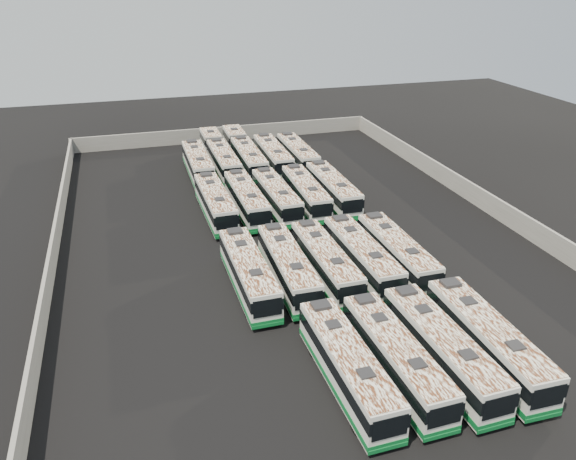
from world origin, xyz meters
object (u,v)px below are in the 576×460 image
object	(u,v)px
bus_front_right	(442,349)
bus_midback_far_right	(333,189)
bus_midfront_far_left	(249,273)
bus_midfront_center	(325,262)
bus_midback_center	(276,196)
bus_back_left	(219,154)
bus_midback_right	(306,193)
bus_back_center	(244,152)
bus_back_far_right	(298,154)
bus_front_center	(395,357)
bus_midfront_far_right	(397,253)
bus_front_left	(347,366)
bus_midfront_left	(288,267)
bus_front_far_right	(487,340)
bus_back_right	(273,156)
bus_midfront_right	(362,257)
bus_midback_left	(247,199)
bus_back_far_left	(198,164)
bus_midback_far_left	(215,203)

from	to	relation	value
bus_front_right	bus_midback_far_right	world-z (taller)	bus_front_right
bus_midfront_far_left	bus_midfront_center	xyz separation A→B (m)	(6.71, 0.00, -0.04)
bus_midback_center	bus_back_left	size ratio (longest dim) A/B	0.65
bus_front_right	bus_midback_right	size ratio (longest dim) A/B	1.03
bus_back_center	bus_back_far_right	world-z (taller)	bus_back_center
bus_front_center	bus_midfront_far_right	bearing A→B (deg)	61.81
bus_midback_far_right	bus_front_left	bearing A→B (deg)	-108.55
bus_midfront_left	bus_midback_right	distance (m)	16.98
bus_back_center	bus_front_center	bearing A→B (deg)	-89.38
bus_back_left	bus_midfront_far_right	bearing A→B (deg)	-73.25
bus_front_right	bus_midfront_far_right	xyz separation A→B (m)	(3.36, 13.28, -0.04)
bus_back_left	bus_front_far_right	bearing A→B (deg)	-77.97
bus_midfront_far_left	bus_back_right	world-z (taller)	bus_back_right
bus_front_right	bus_back_right	xyz separation A→B (m)	(0.01, 42.64, 0.00)
bus_front_center	bus_back_right	bearing A→B (deg)	84.20
bus_midback_far_right	bus_midfront_right	bearing A→B (deg)	-101.41
bus_front_left	bus_midfront_far_right	size ratio (longest dim) A/B	1.00
bus_midfront_far_right	bus_midback_left	bearing A→B (deg)	122.04
bus_front_left	bus_back_left	xyz separation A→B (m)	(0.02, 45.51, -0.02)
bus_back_far_left	bus_back_far_right	size ratio (longest dim) A/B	1.02
bus_midback_center	bus_front_left	bearing A→B (deg)	-97.94
bus_midfront_far_left	bus_back_far_left	bearing A→B (deg)	89.33
bus_midback_far_right	bus_front_far_right	bearing A→B (deg)	-89.55
bus_front_right	bus_midback_far_right	bearing A→B (deg)	81.96
bus_midfront_far_left	bus_midback_center	bearing A→B (deg)	66.21
bus_front_far_right	bus_midfront_far_right	size ratio (longest dim) A/B	1.04
bus_midfront_far_left	bus_midback_far_left	world-z (taller)	bus_midfront_far_left
bus_midback_right	bus_back_far_left	distance (m)	16.64
bus_midback_far_right	bus_front_center	bearing A→B (deg)	-102.49
bus_front_center	bus_midfront_left	xyz separation A→B (m)	(-3.29, 13.40, 0.02)
bus_midfront_far_right	bus_back_far_left	bearing A→B (deg)	114.29
bus_front_far_right	bus_back_left	bearing A→B (deg)	103.16
bus_midfront_left	bus_midfront_center	xyz separation A→B (m)	(3.32, -0.07, -0.02)
bus_midfront_left	bus_front_right	bearing A→B (deg)	-63.02
bus_midfront_far_left	bus_midfront_left	distance (m)	3.39
bus_front_center	bus_back_far_right	size ratio (longest dim) A/B	0.99
bus_back_left	bus_front_center	bearing A→B (deg)	-86.13
bus_front_far_right	bus_midfront_center	bearing A→B (deg)	117.05
bus_front_far_right	bus_midback_center	world-z (taller)	bus_front_far_right
bus_midfront_left	bus_back_far_right	world-z (taller)	same
bus_front_center	bus_back_left	bearing A→B (deg)	92.75
bus_front_far_right	bus_midback_left	xyz separation A→B (m)	(-10.01, 29.14, -0.06)
bus_midfront_far_right	bus_back_center	xyz separation A→B (m)	(-6.61, 32.31, 0.02)
bus_midfront_far_left	bus_front_far_right	bearing A→B (deg)	-45.93
bus_front_right	bus_midback_center	distance (m)	29.24
bus_front_far_right	bus_back_far_left	world-z (taller)	bus_front_far_right
bus_midfront_far_right	bus_midback_center	xyz separation A→B (m)	(-6.64, 15.77, -0.02)
bus_front_center	bus_midfront_right	bearing A→B (deg)	74.48
bus_back_right	bus_back_center	bearing A→B (deg)	138.63
bus_midfront_far_right	bus_back_far_left	world-z (taller)	bus_back_far_left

